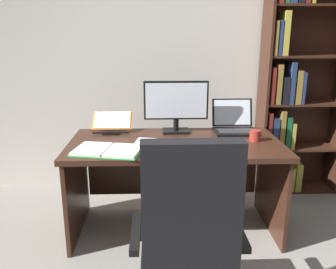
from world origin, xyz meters
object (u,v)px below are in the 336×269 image
bookshelf (293,87)px  office_chair (189,249)px  monitor (176,106)px  reading_stand_with_book (112,122)px  computer_mouse (221,146)px  notepad (145,142)px  laptop (234,125)px  keyboard (180,147)px  coffee_mug (255,136)px  pen (148,141)px  open_binder (108,150)px  desk (175,163)px

bookshelf → office_chair: size_ratio=2.07×
monitor → reading_stand_with_book: bearing=174.8°
computer_mouse → notepad: computer_mouse is taller
reading_stand_with_book → notepad: (0.29, -0.35, -0.07)m
bookshelf → laptop: 0.84m
office_chair → keyboard: bearing=89.4°
coffee_mug → pen: bearing=-178.3°
keyboard → notepad: bearing=149.2°
office_chair → pen: (-0.23, 0.96, 0.30)m
computer_mouse → open_binder: (-0.81, -0.05, -0.01)m
monitor → pen: monitor is taller
monitor → laptop: 0.53m
bookshelf → office_chair: 2.16m
bookshelf → coffee_mug: (-0.55, -0.74, -0.27)m
reading_stand_with_book → pen: reading_stand_with_book is taller
desk → monitor: bearing=84.0°
notepad → coffee_mug: 0.85m
desk → pen: size_ratio=11.65×
monitor → computer_mouse: size_ratio=5.13×
monitor → notepad: monitor is taller
desk → open_binder: (-0.49, -0.30, 0.21)m
office_chair → laptop: office_chair is taller
keyboard → computer_mouse: size_ratio=4.04×
pen → bookshelf: bearing=29.1°
office_chair → monitor: 1.36m
monitor → coffee_mug: bearing=-24.9°
keyboard → open_binder: same height
monitor → desk: bearing=-96.0°
bookshelf → pen: (-1.38, -0.77, -0.30)m
laptop → notepad: size_ratio=1.67×
reading_stand_with_book → open_binder: size_ratio=0.64×
laptop → computer_mouse: (-0.20, -0.46, -0.03)m
keyboard → pen: (-0.23, 0.15, 0.00)m
coffee_mug → keyboard: bearing=-163.7°
computer_mouse → bookshelf: bearing=47.2°
desk → laptop: 0.62m
office_chair → notepad: size_ratio=5.19×
office_chair → open_binder: size_ratio=2.09×
keyboard → computer_mouse: 0.30m
reading_stand_with_book → coffee_mug: size_ratio=3.80×
desk → computer_mouse: bearing=-38.3°
keyboard → reading_stand_with_book: 0.74m
laptop → computer_mouse: laptop is taller
bookshelf → pen: size_ratio=16.07×
desk → reading_stand_with_book: bearing=154.4°
laptop → keyboard: size_ratio=0.83×
coffee_mug → desk: bearing=172.7°
laptop → monitor: bearing=-178.8°
keyboard → open_binder: 0.51m
computer_mouse → reading_stand_with_book: reading_stand_with_book is taller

